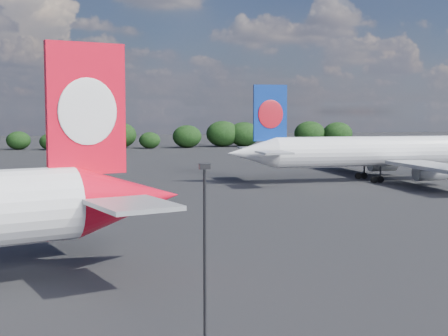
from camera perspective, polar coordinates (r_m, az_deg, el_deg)
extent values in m
plane|color=black|center=(98.55, -16.64, -2.43)|extent=(500.00, 500.00, 0.00)
cone|color=red|center=(51.21, -8.71, -2.76)|extent=(10.23, 7.87, 5.65)
cube|color=red|center=(49.54, -12.47, 5.30)|extent=(6.14, 2.22, 10.17)
ellipsoid|color=white|center=(49.22, -12.34, 5.07)|extent=(4.63, 1.49, 5.20)
ellipsoid|color=white|center=(49.86, -12.59, 5.06)|extent=(4.63, 1.49, 5.20)
cube|color=#989BA0|center=(44.60, -8.37, -3.35)|extent=(6.72, 7.90, 0.34)
cube|color=#989BA0|center=(56.18, -13.27, -1.68)|extent=(6.72, 7.90, 0.34)
cylinder|color=white|center=(118.34, 14.37, 1.52)|extent=(41.70, 7.30, 5.46)
cone|color=white|center=(109.16, 2.57, 1.38)|extent=(8.97, 5.84, 5.46)
cube|color=navy|center=(109.84, 4.23, 5.04)|extent=(6.02, 0.81, 9.83)
ellipsoid|color=red|center=(109.53, 4.28, 4.94)|extent=(4.59, 0.42, 5.02)
ellipsoid|color=red|center=(110.16, 4.18, 4.94)|extent=(4.59, 0.42, 5.02)
cube|color=#989BA0|center=(104.01, 4.61, 1.42)|extent=(5.20, 6.76, 0.33)
cube|color=#989BA0|center=(115.50, 2.82, 1.80)|extent=(5.20, 6.76, 0.33)
cube|color=#989BA0|center=(107.22, 18.86, 0.10)|extent=(8.06, 22.13, 0.60)
cube|color=#989BA0|center=(132.12, 12.38, 1.16)|extent=(8.06, 22.13, 0.60)
cylinder|color=#989BA0|center=(113.11, 18.33, -0.36)|extent=(5.59, 3.19, 2.95)
cube|color=#989BA0|center=(113.05, 18.34, 0.03)|extent=(2.41, 0.43, 1.31)
cylinder|color=#989BA0|center=(128.31, 14.29, 0.37)|extent=(5.59, 3.19, 2.95)
cube|color=#989BA0|center=(128.25, 14.30, 0.71)|extent=(2.41, 0.43, 1.31)
cylinder|color=black|center=(114.74, 14.11, -0.50)|extent=(0.32, 0.32, 2.73)
cylinder|color=black|center=(114.85, 14.10, -1.02)|extent=(1.22, 0.54, 1.20)
cylinder|color=black|center=(114.31, 13.56, -1.03)|extent=(1.22, 0.54, 1.20)
cylinder|color=black|center=(120.59, 12.70, -0.21)|extent=(0.32, 0.32, 2.73)
cylinder|color=black|center=(120.69, 12.69, -0.70)|extent=(1.22, 0.54, 1.20)
cylinder|color=black|center=(120.18, 12.17, -0.71)|extent=(1.22, 0.54, 1.20)
cylinder|color=black|center=(31.97, -1.76, -8.90)|extent=(0.16, 0.16, 9.79)
cube|color=black|center=(31.13, -1.79, 0.15)|extent=(0.55, 0.30, 0.28)
cube|color=gold|center=(220.10, -12.91, 2.78)|extent=(5.00, 0.30, 3.00)
cylinder|color=gray|center=(220.22, -12.89, 2.07)|extent=(0.30, 0.30, 2.50)
ellipsoid|color=black|center=(219.55, -18.28, 2.41)|extent=(8.01, 6.78, 6.16)
ellipsoid|color=black|center=(214.83, -15.59, 2.34)|extent=(7.21, 6.10, 5.55)
ellipsoid|color=black|center=(218.54, -13.31, 2.86)|extent=(11.42, 9.66, 8.78)
ellipsoid|color=black|center=(221.63, -9.50, 2.98)|extent=(11.63, 9.84, 8.95)
ellipsoid|color=black|center=(216.71, -6.80, 2.53)|extent=(7.39, 6.25, 5.69)
ellipsoid|color=black|center=(220.11, -3.40, 2.90)|extent=(10.36, 8.77, 7.97)
ellipsoid|color=black|center=(226.71, -0.12, 3.15)|extent=(12.15, 10.28, 9.35)
ellipsoid|color=black|center=(227.99, 1.82, 3.11)|extent=(11.62, 9.84, 8.94)
ellipsoid|color=black|center=(234.57, 4.68, 2.83)|extent=(8.21, 6.95, 6.32)
ellipsoid|color=black|center=(236.29, 7.85, 3.16)|extent=(11.89, 10.06, 9.15)
ellipsoid|color=black|center=(238.19, 10.35, 3.10)|extent=(11.45, 9.68, 8.80)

